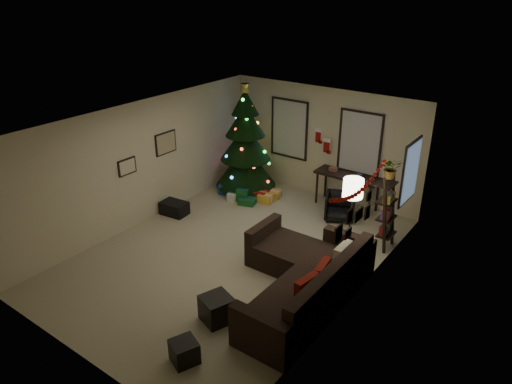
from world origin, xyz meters
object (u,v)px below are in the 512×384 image
(christmas_tree, at_px, (245,146))
(desk_chair, at_px, (340,207))
(desk, at_px, (348,178))
(bookshelf, at_px, (388,213))
(sofa, at_px, (304,280))

(christmas_tree, distance_m, desk_chair, 2.83)
(desk_chair, bearing_deg, christmas_tree, 155.01)
(desk, xyz_separation_m, desk_chair, (0.16, -0.65, -0.43))
(desk, bearing_deg, christmas_tree, -166.76)
(christmas_tree, xyz_separation_m, desk_chair, (2.69, -0.06, -0.86))
(christmas_tree, distance_m, desk, 2.63)
(desk_chair, height_order, bookshelf, bookshelf)
(sofa, distance_m, desk, 3.72)
(christmas_tree, bearing_deg, bookshelf, -9.17)
(desk, bearing_deg, desk_chair, -75.76)
(bookshelf, bearing_deg, christmas_tree, 170.83)
(sofa, bearing_deg, christmas_tree, 139.66)
(desk, bearing_deg, sofa, -74.74)
(christmas_tree, distance_m, sofa, 4.67)
(desk, relative_size, desk_chair, 2.51)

